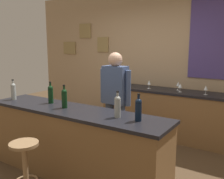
{
  "coord_description": "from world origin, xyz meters",
  "views": [
    {
      "loc": [
        2.15,
        -2.79,
        1.77
      ],
      "look_at": [
        0.04,
        0.45,
        1.05
      ],
      "focal_mm": 41.11,
      "sensor_mm": 36.0,
      "label": 1
    }
  ],
  "objects": [
    {
      "name": "wine_bottle_d",
      "position": [
        0.66,
        -0.39,
        1.06
      ],
      "size": [
        0.07,
        0.07,
        0.31
      ],
      "color": "#999E99",
      "rests_on": "bar_counter"
    },
    {
      "name": "ground_plane",
      "position": [
        0.0,
        0.0,
        0.0
      ],
      "size": [
        10.0,
        10.0,
        0.0
      ],
      "primitive_type": "plane",
      "color": "#4C3823"
    },
    {
      "name": "side_counter",
      "position": [
        0.4,
        1.65,
        0.45
      ],
      "size": [
        2.4,
        0.56,
        0.9
      ],
      "color": "brown",
      "rests_on": "ground_plane"
    },
    {
      "name": "bartender",
      "position": [
        0.14,
        0.39,
        0.94
      ],
      "size": [
        0.52,
        0.21,
        1.62
      ],
      "color": "#384766",
      "rests_on": "ground_plane"
    },
    {
      "name": "wine_glass_a",
      "position": [
        -0.68,
        1.64,
        1.01
      ],
      "size": [
        0.07,
        0.07,
        0.16
      ],
      "color": "silver",
      "rests_on": "side_counter"
    },
    {
      "name": "wine_bottle_a",
      "position": [
        -1.11,
        -0.46,
        1.06
      ],
      "size": [
        0.07,
        0.07,
        0.31
      ],
      "color": "#999E99",
      "rests_on": "bar_counter"
    },
    {
      "name": "back_wall",
      "position": [
        0.03,
        2.03,
        1.42
      ],
      "size": [
        6.0,
        0.09,
        2.8
      ],
      "color": "tan",
      "rests_on": "ground_plane"
    },
    {
      "name": "wine_glass_b",
      "position": [
        0.13,
        1.6,
        1.01
      ],
      "size": [
        0.07,
        0.07,
        0.16
      ],
      "color": "silver",
      "rests_on": "side_counter"
    },
    {
      "name": "wine_glass_c",
      "position": [
        0.65,
        1.73,
        1.01
      ],
      "size": [
        0.07,
        0.07,
        0.16
      ],
      "color": "silver",
      "rests_on": "side_counter"
    },
    {
      "name": "wine_bottle_e",
      "position": [
        0.92,
        -0.38,
        1.06
      ],
      "size": [
        0.07,
        0.07,
        0.31
      ],
      "color": "black",
      "rests_on": "bar_counter"
    },
    {
      "name": "bar_stool",
      "position": [
        -0.11,
        -1.09,
        0.46
      ],
      "size": [
        0.32,
        0.32,
        0.68
      ],
      "color": "olive",
      "rests_on": "ground_plane"
    },
    {
      "name": "wine_glass_d",
      "position": [
        0.74,
        1.57,
        1.01
      ],
      "size": [
        0.07,
        0.07,
        0.16
      ],
      "color": "silver",
      "rests_on": "side_counter"
    },
    {
      "name": "wine_glass_e",
      "position": [
        1.17,
        1.58,
        1.01
      ],
      "size": [
        0.07,
        0.07,
        0.16
      ],
      "color": "silver",
      "rests_on": "side_counter"
    },
    {
      "name": "wine_bottle_c",
      "position": [
        -0.14,
        -0.4,
        1.06
      ],
      "size": [
        0.07,
        0.07,
        0.31
      ],
      "color": "black",
      "rests_on": "bar_counter"
    },
    {
      "name": "wine_bottle_b",
      "position": [
        -0.49,
        -0.31,
        1.06
      ],
      "size": [
        0.07,
        0.07,
        0.31
      ],
      "color": "black",
      "rests_on": "bar_counter"
    },
    {
      "name": "bar_counter",
      "position": [
        0.0,
        -0.4,
        0.46
      ],
      "size": [
        2.6,
        0.6,
        0.92
      ],
      "color": "brown",
      "rests_on": "ground_plane"
    }
  ]
}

